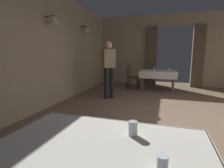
{
  "coord_description": "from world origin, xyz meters",
  "views": [
    {
      "loc": [
        -0.28,
        -3.77,
        1.38
      ],
      "look_at": [
        -1.47,
        0.05,
        0.68
      ],
      "focal_mm": 28.06,
      "sensor_mm": 36.0,
      "label": 1
    }
  ],
  "objects_px": {
    "glass_near_a": "(162,164)",
    "glass_mid_a": "(154,69)",
    "glass_mid_b": "(169,69)",
    "person_waiter_by_doorway": "(109,65)",
    "dining_table_near": "(99,159)",
    "chair_mid_left": "(131,76)",
    "plate_mid_c": "(152,71)",
    "glass_near_b": "(133,128)",
    "dining_table_mid": "(158,73)"
  },
  "relations": [
    {
      "from": "glass_near_b",
      "to": "glass_mid_a",
      "type": "height_order",
      "value": "glass_near_b"
    },
    {
      "from": "glass_near_b",
      "to": "person_waiter_by_doorway",
      "type": "xyz_separation_m",
      "value": [
        -1.44,
        3.76,
        0.22
      ]
    },
    {
      "from": "glass_near_b",
      "to": "glass_mid_b",
      "type": "xyz_separation_m",
      "value": [
        0.33,
        5.55,
        -0.01
      ]
    },
    {
      "from": "chair_mid_left",
      "to": "glass_near_a",
      "type": "height_order",
      "value": "chair_mid_left"
    },
    {
      "from": "dining_table_near",
      "to": "chair_mid_left",
      "type": "height_order",
      "value": "chair_mid_left"
    },
    {
      "from": "chair_mid_left",
      "to": "plate_mid_c",
      "type": "distance_m",
      "value": 0.91
    },
    {
      "from": "dining_table_near",
      "to": "dining_table_mid",
      "type": "xyz_separation_m",
      "value": [
        0.14,
        5.62,
        -0.0
      ]
    },
    {
      "from": "glass_mid_b",
      "to": "plate_mid_c",
      "type": "height_order",
      "value": "glass_mid_b"
    },
    {
      "from": "chair_mid_left",
      "to": "glass_mid_b",
      "type": "distance_m",
      "value": 1.44
    },
    {
      "from": "person_waiter_by_doorway",
      "to": "glass_mid_b",
      "type": "bearing_deg",
      "value": 45.31
    },
    {
      "from": "dining_table_mid",
      "to": "glass_mid_b",
      "type": "height_order",
      "value": "glass_mid_b"
    },
    {
      "from": "dining_table_near",
      "to": "glass_mid_b",
      "type": "height_order",
      "value": "glass_mid_b"
    },
    {
      "from": "dining_table_near",
      "to": "chair_mid_left",
      "type": "bearing_deg",
      "value": 98.92
    },
    {
      "from": "dining_table_near",
      "to": "person_waiter_by_doorway",
      "type": "bearing_deg",
      "value": 107.39
    },
    {
      "from": "glass_near_b",
      "to": "glass_mid_b",
      "type": "height_order",
      "value": "glass_near_b"
    },
    {
      "from": "glass_near_b",
      "to": "plate_mid_c",
      "type": "height_order",
      "value": "glass_near_b"
    },
    {
      "from": "glass_mid_a",
      "to": "plate_mid_c",
      "type": "relative_size",
      "value": 0.41
    },
    {
      "from": "glass_near_a",
      "to": "glass_mid_a",
      "type": "relative_size",
      "value": 1.04
    },
    {
      "from": "dining_table_near",
      "to": "glass_near_b",
      "type": "bearing_deg",
      "value": 52.26
    },
    {
      "from": "dining_table_near",
      "to": "dining_table_mid",
      "type": "distance_m",
      "value": 5.63
    },
    {
      "from": "dining_table_mid",
      "to": "person_waiter_by_doorway",
      "type": "bearing_deg",
      "value": -130.8
    },
    {
      "from": "plate_mid_c",
      "to": "glass_near_a",
      "type": "bearing_deg",
      "value": -85.11
    },
    {
      "from": "glass_near_b",
      "to": "glass_mid_a",
      "type": "relative_size",
      "value": 1.25
    },
    {
      "from": "dining_table_mid",
      "to": "chair_mid_left",
      "type": "xyz_separation_m",
      "value": [
        -1.04,
        0.09,
        -0.14
      ]
    },
    {
      "from": "glass_mid_a",
      "to": "plate_mid_c",
      "type": "xyz_separation_m",
      "value": [
        -0.03,
        -0.49,
        -0.04
      ]
    },
    {
      "from": "glass_near_b",
      "to": "plate_mid_c",
      "type": "xyz_separation_m",
      "value": [
        -0.25,
        5.2,
        -0.05
      ]
    },
    {
      "from": "chair_mid_left",
      "to": "dining_table_mid",
      "type": "bearing_deg",
      "value": -4.7
    },
    {
      "from": "dining_table_mid",
      "to": "glass_mid_a",
      "type": "distance_m",
      "value": 0.38
    },
    {
      "from": "glass_mid_b",
      "to": "person_waiter_by_doorway",
      "type": "xyz_separation_m",
      "value": [
        -1.77,
        -1.79,
        0.23
      ]
    },
    {
      "from": "glass_mid_a",
      "to": "glass_mid_b",
      "type": "xyz_separation_m",
      "value": [
        0.55,
        -0.13,
        0.0
      ]
    },
    {
      "from": "glass_near_a",
      "to": "person_waiter_by_doorway",
      "type": "height_order",
      "value": "person_waiter_by_doorway"
    },
    {
      "from": "glass_near_b",
      "to": "person_waiter_by_doorway",
      "type": "distance_m",
      "value": 4.03
    },
    {
      "from": "person_waiter_by_doorway",
      "to": "dining_table_near",
      "type": "bearing_deg",
      "value": -72.61
    },
    {
      "from": "dining_table_mid",
      "to": "plate_mid_c",
      "type": "distance_m",
      "value": 0.29
    },
    {
      "from": "glass_near_a",
      "to": "glass_mid_b",
      "type": "distance_m",
      "value": 5.93
    },
    {
      "from": "dining_table_mid",
      "to": "glass_near_a",
      "type": "height_order",
      "value": "glass_near_a"
    },
    {
      "from": "dining_table_near",
      "to": "person_waiter_by_doorway",
      "type": "xyz_separation_m",
      "value": [
        -1.25,
        4.01,
        0.36
      ]
    },
    {
      "from": "dining_table_near",
      "to": "plate_mid_c",
      "type": "height_order",
      "value": "plate_mid_c"
    },
    {
      "from": "dining_table_near",
      "to": "chair_mid_left",
      "type": "relative_size",
      "value": 1.65
    },
    {
      "from": "plate_mid_c",
      "to": "person_waiter_by_doorway",
      "type": "height_order",
      "value": "person_waiter_by_doorway"
    },
    {
      "from": "glass_mid_a",
      "to": "glass_near_a",
      "type": "bearing_deg",
      "value": -85.77
    },
    {
      "from": "glass_mid_a",
      "to": "chair_mid_left",
      "type": "bearing_deg",
      "value": -165.64
    },
    {
      "from": "plate_mid_c",
      "to": "chair_mid_left",
      "type": "bearing_deg",
      "value": 162.42
    },
    {
      "from": "glass_mid_b",
      "to": "person_waiter_by_doorway",
      "type": "relative_size",
      "value": 0.06
    },
    {
      "from": "glass_mid_a",
      "to": "dining_table_near",
      "type": "bearing_deg",
      "value": -89.71
    },
    {
      "from": "glass_mid_b",
      "to": "plate_mid_c",
      "type": "distance_m",
      "value": 0.68
    },
    {
      "from": "dining_table_near",
      "to": "glass_mid_b",
      "type": "relative_size",
      "value": 16.07
    },
    {
      "from": "glass_mid_b",
      "to": "person_waiter_by_doorway",
      "type": "distance_m",
      "value": 2.53
    },
    {
      "from": "dining_table_mid",
      "to": "chair_mid_left",
      "type": "height_order",
      "value": "chair_mid_left"
    },
    {
      "from": "chair_mid_left",
      "to": "glass_near_a",
      "type": "distance_m",
      "value": 5.99
    }
  ]
}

